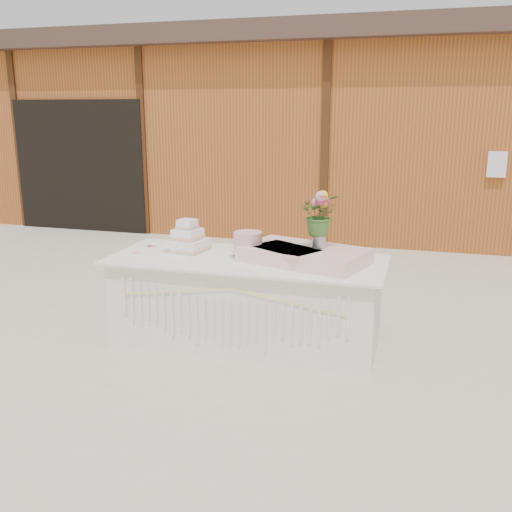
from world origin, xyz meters
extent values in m
plane|color=beige|center=(0.00, 0.00, 0.00)|extent=(80.00, 80.00, 0.00)
cube|color=#A24E22|center=(0.00, 6.00, 1.50)|extent=(12.00, 4.00, 3.00)
cube|color=#3D2A22|center=(0.00, 6.00, 3.15)|extent=(12.60, 4.60, 0.30)
cube|color=black|center=(-4.20, 3.98, 1.10)|extent=(2.40, 0.08, 2.20)
cube|color=white|center=(0.00, 0.00, 0.38)|extent=(2.28, 0.88, 0.75)
cube|color=white|center=(0.00, 0.00, 0.76)|extent=(2.40, 1.00, 0.02)
cube|color=white|center=(-0.60, 0.13, 0.82)|extent=(0.36, 0.36, 0.11)
cube|color=#E2AA8E|center=(-0.60, 0.13, 0.79)|extent=(0.37, 0.37, 0.02)
cube|color=white|center=(-0.60, 0.13, 0.93)|extent=(0.26, 0.26, 0.10)
cube|color=#E2AA8E|center=(-0.60, 0.13, 0.90)|extent=(0.27, 0.27, 0.02)
cube|color=white|center=(-0.60, 0.13, 1.02)|extent=(0.17, 0.17, 0.09)
cube|color=#E2AA8E|center=(-0.60, 0.13, 1.00)|extent=(0.18, 0.18, 0.02)
cylinder|color=silver|center=(0.00, 0.04, 0.78)|extent=(0.27, 0.27, 0.02)
cylinder|color=silver|center=(0.00, 0.04, 0.81)|extent=(0.08, 0.08, 0.05)
cylinder|color=silver|center=(0.00, 0.04, 0.84)|extent=(0.32, 0.32, 0.01)
cylinder|color=#D79BA5|center=(0.00, 0.04, 0.92)|extent=(0.25, 0.25, 0.15)
cube|color=beige|center=(0.51, 0.02, 0.83)|extent=(1.14, 0.86, 0.13)
cylinder|color=#AAAAAF|center=(0.63, 0.04, 0.98)|extent=(0.11, 0.11, 0.16)
imported|color=#3B6428|center=(0.63, 0.04, 1.23)|extent=(0.39, 0.36, 0.36)
camera|label=1|loc=(1.42, -4.58, 2.02)|focal=40.00mm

